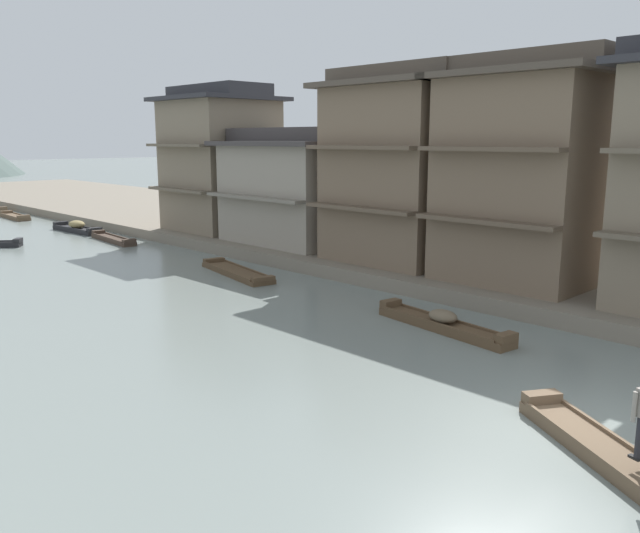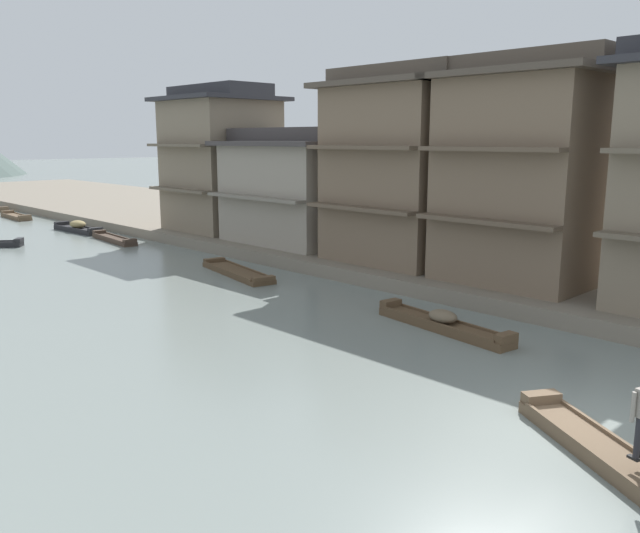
{
  "view_description": "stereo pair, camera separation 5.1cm",
  "coord_description": "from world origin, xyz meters",
  "px_view_note": "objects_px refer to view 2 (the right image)",
  "views": [
    {
      "loc": [
        -13.24,
        -5.4,
        6.15
      ],
      "look_at": [
        1.92,
        10.28,
        1.83
      ],
      "focal_mm": 36.17,
      "sensor_mm": 36.0,
      "label": 1
    },
    {
      "loc": [
        -13.21,
        -5.44,
        6.15
      ],
      "look_at": [
        1.92,
        10.28,
        1.83
      ],
      "focal_mm": 36.17,
      "sensor_mm": 36.0,
      "label": 2
    }
  ],
  "objects_px": {
    "boat_foreground_poled": "(596,446)",
    "boat_moored_third": "(16,217)",
    "house_waterfront_narrow": "(295,187)",
    "boat_moored_second": "(443,324)",
    "boat_moored_nearest": "(114,239)",
    "boat_midriver_drifting": "(237,272)",
    "house_waterfront_far": "(221,160)",
    "house_waterfront_tall": "(399,167)",
    "boat_moored_far": "(78,228)",
    "house_waterfront_second": "(527,172)"
  },
  "relations": [
    {
      "from": "boat_foreground_poled",
      "to": "boat_moored_third",
      "type": "xyz_separation_m",
      "value": [
        5.59,
        48.36,
        -0.01
      ]
    },
    {
      "from": "house_waterfront_narrow",
      "to": "boat_moored_second",
      "type": "bearing_deg",
      "value": -113.81
    },
    {
      "from": "boat_moored_nearest",
      "to": "boat_midriver_drifting",
      "type": "distance_m",
      "value": 13.18
    },
    {
      "from": "boat_foreground_poled",
      "to": "house_waterfront_far",
      "type": "bearing_deg",
      "value": 68.36
    },
    {
      "from": "house_waterfront_tall",
      "to": "boat_moored_second",
      "type": "bearing_deg",
      "value": -131.42
    },
    {
      "from": "boat_foreground_poled",
      "to": "house_waterfront_narrow",
      "type": "xyz_separation_m",
      "value": [
        11.12,
        21.47,
        3.43
      ]
    },
    {
      "from": "boat_moored_nearest",
      "to": "boat_moored_far",
      "type": "bearing_deg",
      "value": 88.08
    },
    {
      "from": "boat_moored_second",
      "to": "house_waterfront_second",
      "type": "relative_size",
      "value": 0.62
    },
    {
      "from": "boat_foreground_poled",
      "to": "house_waterfront_second",
      "type": "height_order",
      "value": "house_waterfront_second"
    },
    {
      "from": "boat_moored_nearest",
      "to": "house_waterfront_far",
      "type": "distance_m",
      "value": 8.14
    },
    {
      "from": "house_waterfront_far",
      "to": "boat_foreground_poled",
      "type": "bearing_deg",
      "value": -111.64
    },
    {
      "from": "boat_foreground_poled",
      "to": "house_waterfront_tall",
      "type": "relative_size",
      "value": 0.48
    },
    {
      "from": "house_waterfront_narrow",
      "to": "boat_moored_far",
      "type": "bearing_deg",
      "value": 107.9
    },
    {
      "from": "boat_moored_far",
      "to": "boat_moored_second",
      "type": "bearing_deg",
      "value": -92.12
    },
    {
      "from": "boat_moored_nearest",
      "to": "boat_moored_third",
      "type": "xyz_separation_m",
      "value": [
        -0.13,
        16.33,
        0.01
      ]
    },
    {
      "from": "house_waterfront_tall",
      "to": "house_waterfront_narrow",
      "type": "distance_m",
      "value": 7.47
    },
    {
      "from": "boat_moored_nearest",
      "to": "house_waterfront_second",
      "type": "xyz_separation_m",
      "value": [
        5.51,
        -24.13,
        4.76
      ]
    },
    {
      "from": "boat_moored_nearest",
      "to": "house_waterfront_narrow",
      "type": "relative_size",
      "value": 0.64
    },
    {
      "from": "boat_moored_nearest",
      "to": "boat_moored_far",
      "type": "xyz_separation_m",
      "value": [
        0.19,
        5.58,
        0.13
      ]
    },
    {
      "from": "boat_moored_nearest",
      "to": "house_waterfront_tall",
      "type": "xyz_separation_m",
      "value": [
        5.25,
        -17.93,
        4.76
      ]
    },
    {
      "from": "boat_midriver_drifting",
      "to": "house_waterfront_second",
      "type": "distance_m",
      "value": 13.38
    },
    {
      "from": "boat_midriver_drifting",
      "to": "boat_moored_far",
      "type": "bearing_deg",
      "value": 87.92
    },
    {
      "from": "boat_moored_nearest",
      "to": "boat_moored_third",
      "type": "height_order",
      "value": "boat_moored_third"
    },
    {
      "from": "house_waterfront_narrow",
      "to": "house_waterfront_tall",
      "type": "bearing_deg",
      "value": -91.2
    },
    {
      "from": "boat_moored_nearest",
      "to": "house_waterfront_second",
      "type": "height_order",
      "value": "house_waterfront_second"
    },
    {
      "from": "boat_moored_third",
      "to": "house_waterfront_second",
      "type": "relative_size",
      "value": 0.53
    },
    {
      "from": "boat_moored_third",
      "to": "house_waterfront_far",
      "type": "relative_size",
      "value": 0.53
    },
    {
      "from": "boat_moored_nearest",
      "to": "boat_midriver_drifting",
      "type": "xyz_separation_m",
      "value": [
        -0.49,
        -13.17,
        -0.02
      ]
    },
    {
      "from": "house_waterfront_second",
      "to": "house_waterfront_narrow",
      "type": "xyz_separation_m",
      "value": [
        -0.11,
        13.56,
        -1.31
      ]
    },
    {
      "from": "boat_moored_second",
      "to": "boat_midriver_drifting",
      "type": "bearing_deg",
      "value": 87.82
    },
    {
      "from": "house_waterfront_tall",
      "to": "house_waterfront_far",
      "type": "bearing_deg",
      "value": 88.56
    },
    {
      "from": "house_waterfront_second",
      "to": "house_waterfront_far",
      "type": "xyz_separation_m",
      "value": [
        0.1,
        20.65,
        -0.0
      ]
    },
    {
      "from": "boat_moored_second",
      "to": "boat_midriver_drifting",
      "type": "distance_m",
      "value": 11.78
    },
    {
      "from": "boat_moored_third",
      "to": "boat_midriver_drifting",
      "type": "xyz_separation_m",
      "value": [
        -0.37,
        -29.5,
        -0.03
      ]
    },
    {
      "from": "boat_midriver_drifting",
      "to": "boat_foreground_poled",
      "type": "bearing_deg",
      "value": -105.48
    },
    {
      "from": "house_waterfront_tall",
      "to": "boat_midriver_drifting",
      "type": "bearing_deg",
      "value": 140.37
    },
    {
      "from": "house_waterfront_second",
      "to": "house_waterfront_tall",
      "type": "relative_size",
      "value": 1.0
    },
    {
      "from": "house_waterfront_far",
      "to": "boat_moored_third",
      "type": "bearing_deg",
      "value": 106.16
    },
    {
      "from": "boat_foreground_poled",
      "to": "boat_moored_far",
      "type": "bearing_deg",
      "value": 81.08
    },
    {
      "from": "boat_moored_second",
      "to": "boat_moored_far",
      "type": "distance_m",
      "value": 30.54
    },
    {
      "from": "house_waterfront_far",
      "to": "boat_moored_second",
      "type": "bearing_deg",
      "value": -106.98
    },
    {
      "from": "boat_moored_far",
      "to": "house_waterfront_second",
      "type": "xyz_separation_m",
      "value": [
        5.32,
        -29.71,
        4.64
      ]
    },
    {
      "from": "boat_moored_nearest",
      "to": "boat_moored_third",
      "type": "distance_m",
      "value": 16.33
    },
    {
      "from": "boat_moored_nearest",
      "to": "house_waterfront_far",
      "type": "relative_size",
      "value": 0.59
    },
    {
      "from": "boat_moored_nearest",
      "to": "house_waterfront_tall",
      "type": "bearing_deg",
      "value": -73.68
    },
    {
      "from": "boat_moored_second",
      "to": "house_waterfront_second",
      "type": "xyz_separation_m",
      "value": [
        6.45,
        0.82,
        4.68
      ]
    },
    {
      "from": "boat_moored_far",
      "to": "house_waterfront_tall",
      "type": "distance_m",
      "value": 24.49
    },
    {
      "from": "house_waterfront_second",
      "to": "boat_foreground_poled",
      "type": "bearing_deg",
      "value": -144.84
    },
    {
      "from": "boat_moored_nearest",
      "to": "boat_midriver_drifting",
      "type": "bearing_deg",
      "value": -92.15
    },
    {
      "from": "boat_moored_third",
      "to": "boat_midriver_drifting",
      "type": "relative_size",
      "value": 0.83
    }
  ]
}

